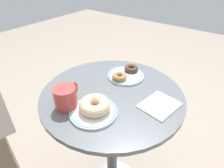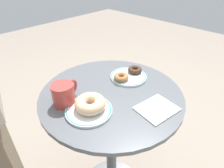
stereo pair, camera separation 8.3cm
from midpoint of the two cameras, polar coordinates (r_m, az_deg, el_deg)
cafe_table at (r=0.99m, az=-2.46°, el=-14.30°), size 0.61×0.61×0.74m
plate_left at (r=0.72m, az=-8.85°, el=-8.32°), size 0.18×0.18×0.01m
plate_right at (r=0.92m, az=1.58°, el=2.46°), size 0.17×0.17×0.01m
donut_glazed at (r=0.71m, az=-8.50°, el=-6.34°), size 0.14×0.14×0.04m
donut_chocolate at (r=0.95m, az=3.26°, el=4.55°), size 0.07×0.07×0.02m
donut_cinnamon at (r=0.88m, az=-0.45°, el=2.18°), size 0.07×0.07×0.02m
paper_napkin at (r=0.76m, az=10.93°, el=-6.31°), size 0.16×0.14×0.01m
coffee_mug at (r=0.75m, az=-16.57°, el=-3.91°), size 0.12×0.09×0.09m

